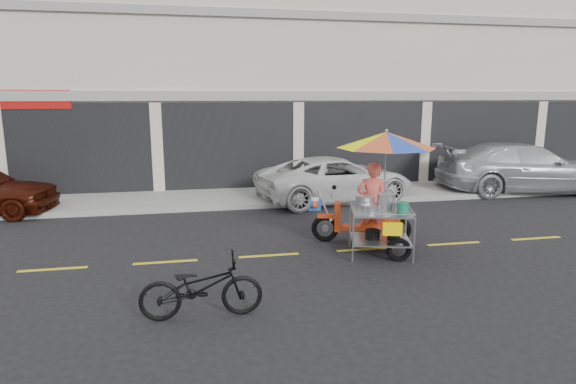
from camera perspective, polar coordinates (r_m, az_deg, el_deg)
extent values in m
plane|color=black|center=(10.11, 9.10, -6.74)|extent=(90.00, 90.00, 0.00)
cube|color=gray|center=(15.20, 1.98, -0.17)|extent=(45.00, 3.00, 0.15)
cube|color=beige|center=(19.81, -1.32, 13.94)|extent=(36.00, 8.00, 8.00)
cube|color=black|center=(15.92, 1.22, 5.37)|extent=(35.28, 0.06, 2.90)
cube|color=gray|center=(15.82, 1.26, 11.32)|extent=(36.00, 0.12, 0.30)
cube|color=gray|center=(16.01, 1.30, 20.31)|extent=(36.00, 0.12, 0.25)
cube|color=white|center=(26.58, 30.82, 14.34)|extent=(8.00, 7.00, 10.40)
cube|color=gold|center=(10.11, 9.10, -6.72)|extent=(42.00, 0.10, 0.01)
imported|color=silver|center=(14.50, 5.64, 1.57)|extent=(5.12, 3.17, 1.32)
imported|color=#B3B8BC|center=(17.42, 26.13, 2.58)|extent=(5.77, 2.96, 1.60)
imported|color=black|center=(7.05, -10.25, -11.03)|extent=(1.74, 0.62, 0.91)
torus|color=black|center=(10.48, 4.41, -4.32)|extent=(0.60, 0.26, 0.59)
torus|color=black|center=(10.60, 12.86, -4.39)|extent=(0.60, 0.26, 0.59)
cylinder|color=#9EA0A5|center=(10.48, 4.41, -4.32)|extent=(0.16, 0.10, 0.15)
cylinder|color=#9EA0A5|center=(10.60, 12.86, -4.39)|extent=(0.16, 0.10, 0.15)
cube|color=red|center=(10.40, 4.44, -2.84)|extent=(0.35, 0.21, 0.08)
cylinder|color=#9EA0A5|center=(10.37, 4.45, -2.01)|extent=(0.38, 0.15, 0.84)
cube|color=red|center=(10.41, 5.86, -2.86)|extent=(0.21, 0.37, 0.62)
cube|color=red|center=(10.50, 8.39, -4.15)|extent=(0.88, 0.50, 0.08)
cube|color=red|center=(10.48, 10.97, -2.91)|extent=(0.82, 0.46, 0.41)
cube|color=black|center=(10.42, 10.45, -1.63)|extent=(0.71, 0.42, 0.10)
cylinder|color=#9EA0A5|center=(10.30, 5.17, -0.33)|extent=(0.18, 0.56, 0.04)
sphere|color=black|center=(10.48, 5.50, 0.56)|extent=(0.10, 0.10, 0.10)
cylinder|color=white|center=(10.42, 5.11, -3.23)|extent=(0.15, 0.15, 0.05)
cube|color=navy|center=(10.35, 3.19, -1.54)|extent=(0.32, 0.29, 0.21)
cylinder|color=white|center=(10.32, 3.20, -0.87)|extent=(0.20, 0.20, 0.05)
cone|color=red|center=(10.17, 3.18, -1.65)|extent=(0.24, 0.27, 0.19)
torus|color=black|center=(9.47, 12.99, -6.70)|extent=(0.49, 0.22, 0.48)
cylinder|color=#9EA0A5|center=(9.21, 7.71, -5.64)|extent=(0.05, 0.05, 0.88)
cylinder|color=#9EA0A5|center=(10.10, 7.38, -4.09)|extent=(0.05, 0.05, 0.88)
cylinder|color=#9EA0A5|center=(9.36, 14.72, -5.65)|extent=(0.05, 0.05, 0.88)
cylinder|color=#9EA0A5|center=(10.24, 13.78, -4.13)|extent=(0.05, 0.05, 0.88)
cube|color=#9EA0A5|center=(9.75, 10.88, -5.58)|extent=(1.34, 1.20, 0.03)
cube|color=#9EA0A5|center=(9.60, 11.01, -2.33)|extent=(1.34, 1.20, 0.04)
cylinder|color=#9EA0A5|center=(9.13, 11.37, -2.64)|extent=(1.11, 0.32, 0.02)
cylinder|color=#9EA0A5|center=(10.03, 10.70, -1.35)|extent=(1.11, 0.32, 0.02)
cylinder|color=#9EA0A5|center=(9.53, 7.62, -1.93)|extent=(0.27, 0.91, 0.02)
cylinder|color=#9EA0A5|center=(9.67, 14.37, -1.99)|extent=(0.27, 0.91, 0.02)
cylinder|color=#9EA0A5|center=(10.19, 10.57, -4.82)|extent=(0.24, 0.76, 0.04)
cylinder|color=#9EA0A5|center=(10.06, 10.68, -1.98)|extent=(0.24, 0.76, 0.04)
cube|color=#FFD700|center=(9.19, 12.29, -4.32)|extent=(0.36, 0.11, 0.26)
cylinder|color=#B7B7BC|center=(9.73, 9.08, -1.23)|extent=(0.44, 0.44, 0.23)
cylinder|color=#B7B7BC|center=(9.79, 11.49, -1.09)|extent=(0.41, 0.41, 0.28)
cylinder|color=#B7B7BC|center=(9.68, 13.30, -1.73)|extent=(0.33, 0.33, 0.15)
cylinder|color=#B7B7BC|center=(9.37, 9.59, -2.06)|extent=(0.38, 0.38, 0.13)
cylinder|color=#176C50|center=(9.37, 13.42, -1.92)|extent=(0.28, 0.28, 0.23)
cylinder|color=black|center=(9.70, 9.99, -4.96)|extent=(0.36, 0.36, 0.19)
cylinder|color=black|center=(9.75, 12.42, -5.03)|extent=(0.30, 0.30, 0.17)
cylinder|color=#9EA0A5|center=(9.55, 11.42, 2.35)|extent=(0.03, 0.03, 1.55)
sphere|color=#9EA0A5|center=(9.46, 11.61, 7.12)|extent=(0.06, 0.06, 0.06)
imported|color=#E95A4D|center=(10.39, 9.90, -1.25)|extent=(0.73, 0.57, 1.76)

